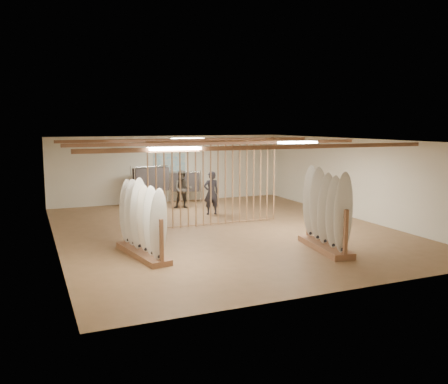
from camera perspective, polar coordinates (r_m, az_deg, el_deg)
name	(u,v)px	position (r m, az deg, el deg)	size (l,w,h in m)	color
floor	(224,230)	(14.93, 0.00, -4.56)	(12.00, 12.00, 0.00)	#8E6845
ceiling	(224,140)	(14.57, 0.00, 6.24)	(12.00, 12.00, 0.00)	gray
wall_back	(169,169)	(20.31, -6.59, 2.78)	(12.00, 12.00, 0.00)	white
wall_front	(344,222)	(9.51, 14.19, -3.55)	(12.00, 12.00, 0.00)	white
wall_left	(53,195)	(13.57, -19.86, -0.33)	(12.00, 12.00, 0.00)	white
wall_right	(355,178)	(17.23, 15.51, 1.58)	(12.00, 12.00, 0.00)	white
ceiling_slats	(224,143)	(14.57, 0.00, 5.93)	(9.50, 6.12, 0.10)	#966444
light_panels	(224,142)	(14.57, 0.00, 6.01)	(1.20, 0.35, 0.06)	white
bamboo_partition	(214,183)	(15.42, -1.15, 1.13)	(4.45, 0.05, 2.78)	#A77A51
poster	(169,164)	(20.27, -6.58, 3.34)	(1.40, 0.03, 0.90)	#378BC0
rack_left	(142,231)	(12.04, -9.83, -4.62)	(0.92, 2.40, 1.90)	#966444
rack_right	(326,223)	(12.74, 12.12, -3.68)	(0.88, 2.26, 2.10)	#966444
clothing_rack_a	(151,179)	(19.37, -8.78, 1.51)	(1.53, 0.61, 1.65)	silver
clothing_rack_b	(185,182)	(19.95, -4.67, 1.20)	(1.20, 0.75, 1.35)	silver
shopper_a	(211,190)	(17.30, -1.54, 0.24)	(0.66, 0.45, 1.81)	#2A2A32
shopper_b	(183,187)	(18.59, -5.00, 0.61)	(0.82, 0.64, 1.71)	#322D27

